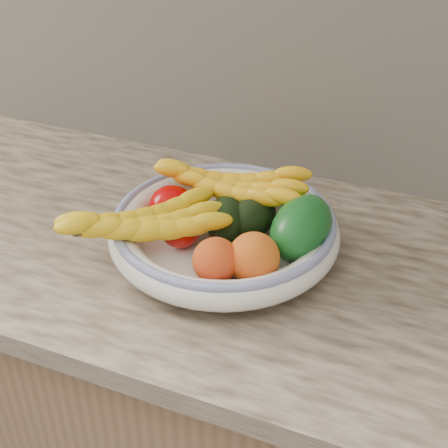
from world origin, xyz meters
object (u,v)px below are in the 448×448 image
green_mango (301,228)px  banana_bunch_front (144,227)px  fruit_bowl (224,230)px  banana_bunch_back (229,189)px

green_mango → banana_bunch_front: 0.25m
fruit_bowl → banana_bunch_back: (-0.02, 0.07, 0.04)m
fruit_bowl → green_mango: bearing=6.9°
green_mango → banana_bunch_back: (-0.15, 0.05, 0.01)m
fruit_bowl → banana_bunch_back: 0.08m
green_mango → banana_bunch_back: bearing=164.8°
banana_bunch_back → banana_bunch_front: size_ratio=1.00×
fruit_bowl → green_mango: 0.13m
banana_bunch_back → fruit_bowl: bearing=-81.4°
fruit_bowl → banana_bunch_front: 0.14m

